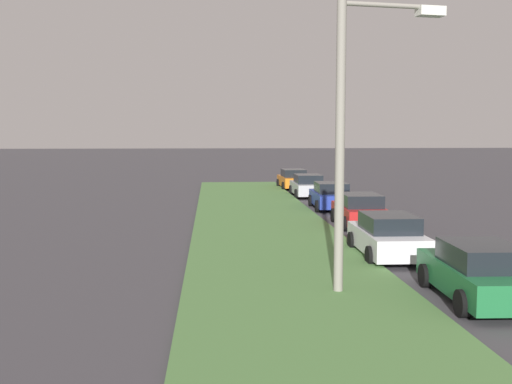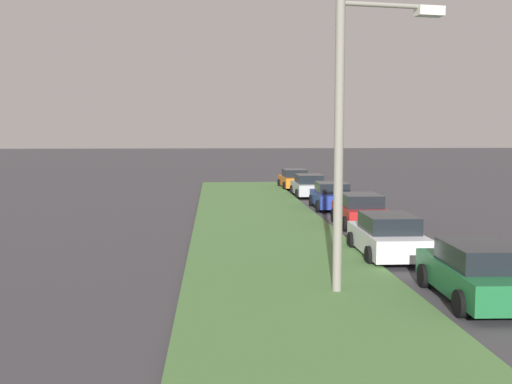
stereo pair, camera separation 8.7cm
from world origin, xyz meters
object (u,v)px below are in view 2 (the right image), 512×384
parked_car_red (360,211)px  parked_car_white (387,236)px  parked_car_blue (331,196)px  streetlight (352,124)px  parked_car_green (478,273)px  parked_car_orange (294,179)px  parked_car_silver (309,186)px

parked_car_red → parked_car_white: bearing=175.2°
parked_car_blue → streetlight: size_ratio=0.58×
parked_car_blue → parked_car_green: bearing=-178.1°
parked_car_green → parked_car_white: 5.45m
parked_car_red → parked_car_blue: 6.18m
parked_car_green → parked_car_blue: (18.30, 0.12, 0.00)m
parked_car_red → streetlight: (-11.26, 2.99, 3.67)m
parked_car_green → streetlight: bearing=76.1°
parked_car_white → parked_car_orange: (24.88, -0.15, 0.00)m
parked_car_blue → parked_car_silver: size_ratio=1.01×
parked_car_green → streetlight: (0.86, 3.01, 3.67)m
parked_car_orange → parked_car_silver: bearing=-179.7°
parked_car_white → parked_car_green: bearing=-171.5°
parked_car_blue → parked_car_white: bearing=178.9°
parked_car_green → parked_car_white: (5.41, 0.73, 0.00)m
parked_car_blue → parked_car_orange: (11.98, 0.46, 0.00)m
parked_car_green → parked_car_silver: 24.65m
parked_car_orange → streetlight: streetlight is taller
parked_car_red → streetlight: bearing=166.3°
parked_car_green → parked_car_red: same height
parked_car_red → parked_car_orange: (18.16, 0.55, 0.00)m
parked_car_orange → streetlight: size_ratio=0.58×
parked_car_blue → parked_car_orange: size_ratio=1.00×
parked_car_silver → parked_car_red: bearing=-178.3°
parked_car_green → parked_car_white: size_ratio=1.01×
parked_car_silver → streetlight: bearing=173.8°
streetlight → parked_car_white: bearing=-26.7°
parked_car_red → parked_car_blue: size_ratio=1.00×
parked_car_red → parked_car_orange: size_ratio=1.00×
parked_car_white → parked_car_blue: size_ratio=1.00×
parked_car_green → parked_car_blue: bearing=2.4°
parked_car_orange → streetlight: 29.75m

